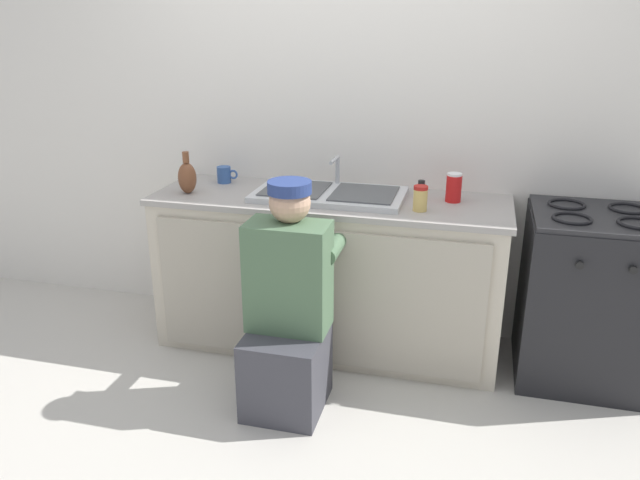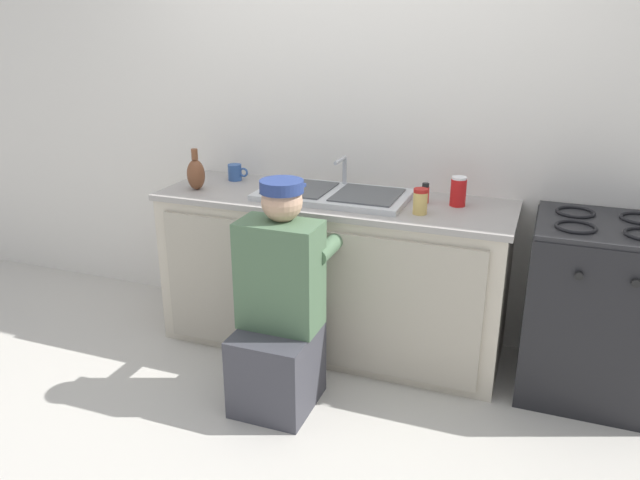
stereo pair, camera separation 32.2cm
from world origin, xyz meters
name	(u,v)px [view 2 (the right image)]	position (x,y,z in m)	size (l,w,h in m)	color
ground_plane	(314,367)	(0.00, 0.00, 0.00)	(12.00, 12.00, 0.00)	beige
back_wall	(354,118)	(0.00, 0.65, 1.25)	(6.00, 0.10, 2.50)	silver
counter_cabinet	(332,276)	(0.00, 0.29, 0.42)	(1.88, 0.62, 0.84)	beige
countertop	(333,200)	(0.00, 0.30, 0.86)	(1.92, 0.62, 0.03)	#9E9993
sink_double_basin	(333,194)	(0.00, 0.30, 0.89)	(0.80, 0.44, 0.19)	silver
stove_range	(594,309)	(1.36, 0.30, 0.45)	(0.64, 0.62, 0.90)	black
plumber_person	(279,316)	(-0.04, -0.33, 0.46)	(0.42, 0.61, 1.10)	#3F3F47
vase_decorative	(196,174)	(-0.77, 0.18, 0.96)	(0.10, 0.10, 0.23)	brown
soda_cup_red	(458,191)	(0.65, 0.38, 0.95)	(0.08, 0.08, 0.15)	red
coffee_mug	(235,172)	(-0.66, 0.44, 0.92)	(0.13, 0.08, 0.09)	#335699
spice_bottle_red	(425,193)	(0.48, 0.38, 0.93)	(0.04, 0.04, 0.10)	red
condiment_jar	(420,201)	(0.50, 0.18, 0.94)	(0.07, 0.07, 0.13)	#DBB760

